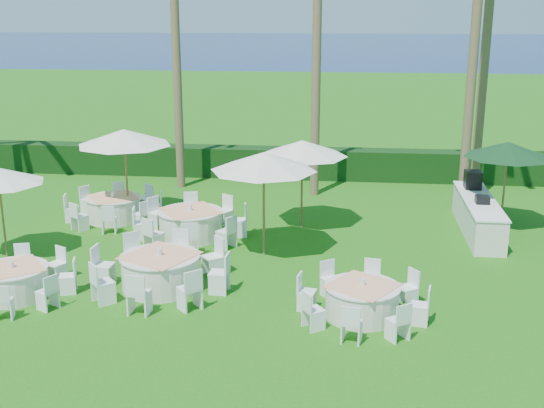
{
  "coord_description": "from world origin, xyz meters",
  "views": [
    {
      "loc": [
        3.67,
        -14.91,
        6.63
      ],
      "look_at": [
        1.67,
        3.51,
        1.3
      ],
      "focal_mm": 45.0,
      "sensor_mm": 36.0,
      "label": 1
    }
  ],
  "objects_px": {
    "banquet_table_c": "(362,300)",
    "buffet_table": "(478,214)",
    "banquet_table_d": "(114,208)",
    "banquet_table_a": "(13,281)",
    "banquet_table_b": "(161,271)",
    "umbrella_d": "(302,148)",
    "umbrella_b": "(264,162)",
    "banquet_table_e": "(191,223)",
    "umbrella_green": "(508,150)",
    "umbrella_c": "(124,137)"
  },
  "relations": [
    {
      "from": "buffet_table",
      "to": "banquet_table_c",
      "type": "bearing_deg",
      "value": -119.44
    },
    {
      "from": "banquet_table_e",
      "to": "umbrella_c",
      "type": "bearing_deg",
      "value": 145.73
    },
    {
      "from": "banquet_table_b",
      "to": "umbrella_c",
      "type": "distance_m",
      "value": 6.51
    },
    {
      "from": "banquet_table_b",
      "to": "banquet_table_a",
      "type": "bearing_deg",
      "value": -165.62
    },
    {
      "from": "banquet_table_d",
      "to": "umbrella_b",
      "type": "distance_m",
      "value": 6.29
    },
    {
      "from": "banquet_table_e",
      "to": "umbrella_green",
      "type": "distance_m",
      "value": 9.88
    },
    {
      "from": "banquet_table_a",
      "to": "banquet_table_b",
      "type": "relative_size",
      "value": 0.84
    },
    {
      "from": "banquet_table_b",
      "to": "banquet_table_c",
      "type": "relative_size",
      "value": 1.16
    },
    {
      "from": "banquet_table_d",
      "to": "umbrella_green",
      "type": "distance_m",
      "value": 12.52
    },
    {
      "from": "banquet_table_c",
      "to": "umbrella_c",
      "type": "bearing_deg",
      "value": 138.45
    },
    {
      "from": "banquet_table_a",
      "to": "umbrella_c",
      "type": "relative_size",
      "value": 0.96
    },
    {
      "from": "banquet_table_b",
      "to": "buffet_table",
      "type": "relative_size",
      "value": 0.76
    },
    {
      "from": "banquet_table_e",
      "to": "banquet_table_c",
      "type": "bearing_deg",
      "value": -44.61
    },
    {
      "from": "umbrella_green",
      "to": "buffet_table",
      "type": "height_order",
      "value": "umbrella_green"
    },
    {
      "from": "umbrella_c",
      "to": "buffet_table",
      "type": "height_order",
      "value": "umbrella_c"
    },
    {
      "from": "umbrella_c",
      "to": "umbrella_green",
      "type": "distance_m",
      "value": 11.92
    },
    {
      "from": "umbrella_b",
      "to": "umbrella_d",
      "type": "relative_size",
      "value": 1.04
    },
    {
      "from": "banquet_table_b",
      "to": "banquet_table_c",
      "type": "distance_m",
      "value": 5.0
    },
    {
      "from": "banquet_table_e",
      "to": "umbrella_green",
      "type": "relative_size",
      "value": 1.24
    },
    {
      "from": "banquet_table_c",
      "to": "banquet_table_a",
      "type": "bearing_deg",
      "value": 178.51
    },
    {
      "from": "umbrella_c",
      "to": "buffet_table",
      "type": "distance_m",
      "value": 11.3
    },
    {
      "from": "banquet_table_d",
      "to": "umbrella_b",
      "type": "xyz_separation_m",
      "value": [
        5.23,
        -2.69,
        2.25
      ]
    },
    {
      "from": "banquet_table_d",
      "to": "buffet_table",
      "type": "height_order",
      "value": "buffet_table"
    },
    {
      "from": "banquet_table_a",
      "to": "banquet_table_d",
      "type": "relative_size",
      "value": 0.93
    },
    {
      "from": "banquet_table_e",
      "to": "umbrella_b",
      "type": "distance_m",
      "value": 3.46
    },
    {
      "from": "banquet_table_c",
      "to": "buffet_table",
      "type": "distance_m",
      "value": 7.39
    },
    {
      "from": "umbrella_b",
      "to": "umbrella_d",
      "type": "distance_m",
      "value": 2.74
    },
    {
      "from": "buffet_table",
      "to": "umbrella_b",
      "type": "bearing_deg",
      "value": -156.57
    },
    {
      "from": "umbrella_d",
      "to": "umbrella_green",
      "type": "bearing_deg",
      "value": 5.6
    },
    {
      "from": "banquet_table_e",
      "to": "umbrella_c",
      "type": "xyz_separation_m",
      "value": [
        -2.45,
        1.67,
        2.25
      ]
    },
    {
      "from": "banquet_table_c",
      "to": "umbrella_green",
      "type": "distance_m",
      "value": 8.49
    },
    {
      "from": "umbrella_b",
      "to": "buffet_table",
      "type": "relative_size",
      "value": 0.64
    },
    {
      "from": "banquet_table_a",
      "to": "umbrella_c",
      "type": "distance_m",
      "value": 6.85
    },
    {
      "from": "banquet_table_a",
      "to": "banquet_table_d",
      "type": "height_order",
      "value": "banquet_table_d"
    },
    {
      "from": "banquet_table_b",
      "to": "umbrella_green",
      "type": "height_order",
      "value": "umbrella_green"
    },
    {
      "from": "banquet_table_d",
      "to": "umbrella_green",
      "type": "height_order",
      "value": "umbrella_green"
    },
    {
      "from": "banquet_table_b",
      "to": "banquet_table_e",
      "type": "bearing_deg",
      "value": 91.88
    },
    {
      "from": "umbrella_b",
      "to": "umbrella_c",
      "type": "bearing_deg",
      "value": 148.95
    },
    {
      "from": "banquet_table_b",
      "to": "banquet_table_d",
      "type": "distance_m",
      "value": 6.11
    },
    {
      "from": "umbrella_d",
      "to": "banquet_table_c",
      "type": "bearing_deg",
      "value": -74.28
    },
    {
      "from": "banquet_table_d",
      "to": "umbrella_c",
      "type": "bearing_deg",
      "value": 27.04
    },
    {
      "from": "banquet_table_d",
      "to": "umbrella_b",
      "type": "bearing_deg",
      "value": -27.2
    },
    {
      "from": "banquet_table_c",
      "to": "banquet_table_d",
      "type": "bearing_deg",
      "value": 140.9
    },
    {
      "from": "banquet_table_b",
      "to": "banquet_table_c",
      "type": "height_order",
      "value": "banquet_table_b"
    },
    {
      "from": "umbrella_b",
      "to": "buffet_table",
      "type": "distance_m",
      "value": 7.16
    },
    {
      "from": "banquet_table_e",
      "to": "umbrella_b",
      "type": "bearing_deg",
      "value": -27.46
    },
    {
      "from": "umbrella_c",
      "to": "umbrella_d",
      "type": "bearing_deg",
      "value": -3.11
    },
    {
      "from": "banquet_table_c",
      "to": "banquet_table_d",
      "type": "height_order",
      "value": "banquet_table_d"
    },
    {
      "from": "banquet_table_d",
      "to": "umbrella_c",
      "type": "xyz_separation_m",
      "value": [
        0.41,
        0.21,
        2.29
      ]
    },
    {
      "from": "banquet_table_b",
      "to": "umbrella_d",
      "type": "height_order",
      "value": "umbrella_d"
    }
  ]
}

